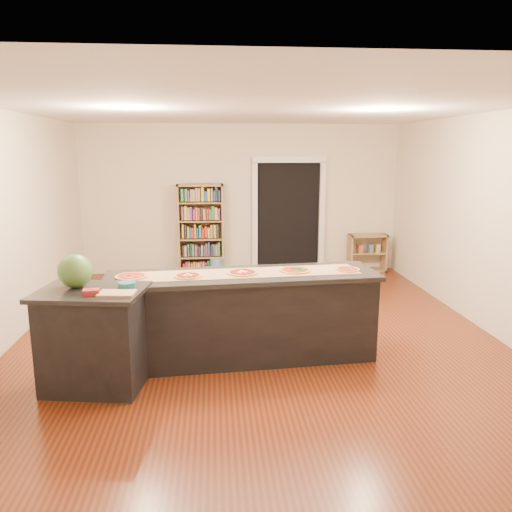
{
  "coord_description": "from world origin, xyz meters",
  "views": [
    {
      "loc": [
        -0.52,
        -5.99,
        2.32
      ],
      "look_at": [
        0.0,
        0.2,
        1.0
      ],
      "focal_mm": 35.0,
      "sensor_mm": 36.0,
      "label": 1
    }
  ],
  "objects": [
    {
      "name": "room",
      "position": [
        0.0,
        0.0,
        1.4
      ],
      "size": [
        6.0,
        7.0,
        2.8
      ],
      "color": "beige",
      "rests_on": "ground"
    },
    {
      "name": "doorway",
      "position": [
        0.9,
        3.46,
        1.2
      ],
      "size": [
        1.4,
        0.09,
        2.21
      ],
      "color": "black",
      "rests_on": "room"
    },
    {
      "name": "kitchen_island",
      "position": [
        -0.22,
        -0.67,
        0.5
      ],
      "size": [
        3.0,
        0.81,
        0.99
      ],
      "rotation": [
        0.0,
        0.0,
        0.08
      ],
      "color": "black",
      "rests_on": "ground"
    },
    {
      "name": "side_counter",
      "position": [
        -1.72,
        -1.24,
        0.51
      ],
      "size": [
        1.01,
        0.74,
        1.0
      ],
      "rotation": [
        0.0,
        0.0,
        -0.15
      ],
      "color": "black",
      "rests_on": "ground"
    },
    {
      "name": "bookshelf",
      "position": [
        -0.77,
        3.3,
        0.86
      ],
      "size": [
        0.86,
        0.3,
        1.71
      ],
      "primitive_type": "cube",
      "color": "#9E7C4C",
      "rests_on": "ground"
    },
    {
      "name": "low_shelf",
      "position": [
        2.44,
        3.29,
        0.36
      ],
      "size": [
        0.73,
        0.31,
        0.73
      ],
      "primitive_type": "cube",
      "color": "#9E7C4C",
      "rests_on": "ground"
    },
    {
      "name": "waste_bin",
      "position": [
        -0.49,
        3.1,
        0.17
      ],
      "size": [
        0.23,
        0.23,
        0.34
      ],
      "primitive_type": "cylinder",
      "color": "#5289B6",
      "rests_on": "ground"
    },
    {
      "name": "kraft_paper",
      "position": [
        -0.22,
        -0.64,
        0.99
      ],
      "size": [
        2.63,
        0.67,
        0.0
      ],
      "primitive_type": "cube",
      "rotation": [
        0.0,
        0.0,
        0.08
      ],
      "color": "#A67D55",
      "rests_on": "kitchen_island"
    },
    {
      "name": "watermelon",
      "position": [
        -1.88,
        -1.14,
        1.17
      ],
      "size": [
        0.33,
        0.33,
        0.33
      ],
      "primitive_type": "sphere",
      "color": "#144214",
      "rests_on": "side_counter"
    },
    {
      "name": "cutting_board",
      "position": [
        -1.44,
        -1.43,
        1.01
      ],
      "size": [
        0.35,
        0.25,
        0.02
      ],
      "primitive_type": "cube",
      "rotation": [
        0.0,
        0.0,
        -0.09
      ],
      "color": "tan",
      "rests_on": "side_counter"
    },
    {
      "name": "package_red",
      "position": [
        -1.67,
        -1.42,
        1.03
      ],
      "size": [
        0.16,
        0.12,
        0.05
      ],
      "primitive_type": "cube",
      "rotation": [
        0.0,
        0.0,
        0.12
      ],
      "color": "maroon",
      "rests_on": "side_counter"
    },
    {
      "name": "package_teal",
      "position": [
        -1.38,
        -1.22,
        1.04
      ],
      "size": [
        0.17,
        0.17,
        0.06
      ],
      "primitive_type": "cylinder",
      "color": "#195966",
      "rests_on": "side_counter"
    },
    {
      "name": "pizza_a",
      "position": [
        -1.42,
        -0.73,
        1.0
      ],
      "size": [
        0.34,
        0.34,
        0.02
      ],
      "color": "#BC8448",
      "rests_on": "kitchen_island"
    },
    {
      "name": "pizza_b",
      "position": [
        -0.82,
        -0.76,
        1.0
      ],
      "size": [
        0.28,
        0.28,
        0.02
      ],
      "color": "#BC8448",
      "rests_on": "kitchen_island"
    },
    {
      "name": "pizza_c",
      "position": [
        -0.22,
        -0.67,
        1.0
      ],
      "size": [
        0.34,
        0.34,
        0.02
      ],
      "color": "#BC8448",
      "rests_on": "kitchen_island"
    },
    {
      "name": "pizza_d",
      "position": [
        0.37,
        -0.6,
        1.0
      ],
      "size": [
        0.34,
        0.34,
        0.02
      ],
      "color": "#BC8448",
      "rests_on": "kitchen_island"
    },
    {
      "name": "pizza_e",
      "position": [
        0.97,
        -0.61,
        1.0
      ],
      "size": [
        0.28,
        0.28,
        0.02
      ],
      "color": "#BC8448",
      "rests_on": "kitchen_island"
    }
  ]
}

